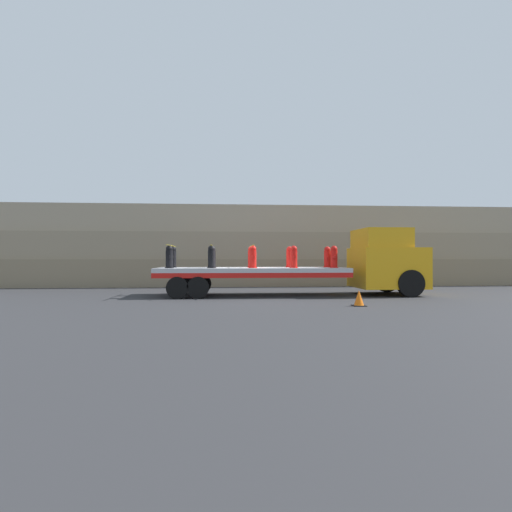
# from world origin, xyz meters

# --- Properties ---
(ground_plane) EXTENTS (120.00, 120.00, 0.00)m
(ground_plane) POSITION_xyz_m (0.00, 0.00, 0.00)
(ground_plane) COLOR #2D2D30
(rock_cliff) EXTENTS (60.00, 3.30, 4.58)m
(rock_cliff) POSITION_xyz_m (0.00, 6.50, 2.29)
(rock_cliff) COLOR #84755B
(rock_cliff) RESTS_ON ground_plane
(truck_cab) EXTENTS (2.80, 2.75, 2.86)m
(truck_cab) POSITION_xyz_m (5.99, 0.00, 1.45)
(truck_cab) COLOR orange
(truck_cab) RESTS_ON ground_plane
(flatbed_trailer) EXTENTS (8.04, 2.61, 1.19)m
(flatbed_trailer) POSITION_xyz_m (-0.49, 0.00, 0.96)
(flatbed_trailer) COLOR #B2B2B7
(flatbed_trailer) RESTS_ON ground_plane
(fire_hydrant_black_near_0) EXTENTS (0.36, 0.53, 0.93)m
(fire_hydrant_black_near_0) POSITION_xyz_m (-3.42, -0.55, 1.64)
(fire_hydrant_black_near_0) COLOR black
(fire_hydrant_black_near_0) RESTS_ON flatbed_trailer
(fire_hydrant_black_far_0) EXTENTS (0.36, 0.53, 0.93)m
(fire_hydrant_black_far_0) POSITION_xyz_m (-3.42, 0.55, 1.64)
(fire_hydrant_black_far_0) COLOR black
(fire_hydrant_black_far_0) RESTS_ON flatbed_trailer
(fire_hydrant_black_near_1) EXTENTS (0.36, 0.53, 0.93)m
(fire_hydrant_black_near_1) POSITION_xyz_m (-1.71, -0.55, 1.64)
(fire_hydrant_black_near_1) COLOR black
(fire_hydrant_black_near_1) RESTS_ON flatbed_trailer
(fire_hydrant_black_far_1) EXTENTS (0.36, 0.53, 0.93)m
(fire_hydrant_black_far_1) POSITION_xyz_m (-1.71, 0.55, 1.64)
(fire_hydrant_black_far_1) COLOR black
(fire_hydrant_black_far_1) RESTS_ON flatbed_trailer
(fire_hydrant_red_near_2) EXTENTS (0.36, 0.53, 0.93)m
(fire_hydrant_red_near_2) POSITION_xyz_m (0.00, -0.55, 1.64)
(fire_hydrant_red_near_2) COLOR red
(fire_hydrant_red_near_2) RESTS_ON flatbed_trailer
(fire_hydrant_red_far_2) EXTENTS (0.36, 0.53, 0.93)m
(fire_hydrant_red_far_2) POSITION_xyz_m (0.00, 0.55, 1.64)
(fire_hydrant_red_far_2) COLOR red
(fire_hydrant_red_far_2) RESTS_ON flatbed_trailer
(fire_hydrant_red_near_3) EXTENTS (0.36, 0.53, 0.93)m
(fire_hydrant_red_near_3) POSITION_xyz_m (1.71, -0.55, 1.64)
(fire_hydrant_red_near_3) COLOR red
(fire_hydrant_red_near_3) RESTS_ON flatbed_trailer
(fire_hydrant_red_far_3) EXTENTS (0.36, 0.53, 0.93)m
(fire_hydrant_red_far_3) POSITION_xyz_m (1.71, 0.55, 1.64)
(fire_hydrant_red_far_3) COLOR red
(fire_hydrant_red_far_3) RESTS_ON flatbed_trailer
(fire_hydrant_red_near_4) EXTENTS (0.36, 0.53, 0.93)m
(fire_hydrant_red_near_4) POSITION_xyz_m (3.42, -0.55, 1.64)
(fire_hydrant_red_near_4) COLOR red
(fire_hydrant_red_near_4) RESTS_ON flatbed_trailer
(fire_hydrant_red_far_4) EXTENTS (0.36, 0.53, 0.93)m
(fire_hydrant_red_far_4) POSITION_xyz_m (3.42, 0.55, 1.64)
(fire_hydrant_red_far_4) COLOR red
(fire_hydrant_red_far_4) RESTS_ON flatbed_trailer
(cargo_strap_rear) EXTENTS (0.05, 2.71, 0.01)m
(cargo_strap_rear) POSITION_xyz_m (-3.42, 0.00, 2.13)
(cargo_strap_rear) COLOR yellow
(cargo_strap_rear) RESTS_ON fire_hydrant_black_near_0
(cargo_strap_middle) EXTENTS (0.05, 2.71, 0.01)m
(cargo_strap_middle) POSITION_xyz_m (-1.71, 0.00, 2.13)
(cargo_strap_middle) COLOR yellow
(cargo_strap_middle) RESTS_ON fire_hydrant_black_near_1
(cargo_strap_front) EXTENTS (0.05, 2.71, 0.01)m
(cargo_strap_front) POSITION_xyz_m (0.00, 0.00, 2.13)
(cargo_strap_front) COLOR yellow
(cargo_strap_front) RESTS_ON fire_hydrant_red_near_2
(traffic_cone) EXTENTS (0.42, 0.42, 0.53)m
(traffic_cone) POSITION_xyz_m (3.32, -3.99, 0.26)
(traffic_cone) COLOR black
(traffic_cone) RESTS_ON ground_plane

